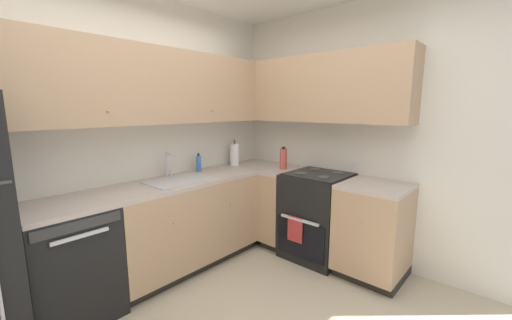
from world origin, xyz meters
name	(u,v)px	position (x,y,z in m)	size (l,w,h in m)	color
wall_back	(123,138)	(0.00, 1.49, 1.31)	(3.64, 0.05, 2.63)	silver
wall_right	(359,135)	(1.80, 0.00, 1.31)	(0.05, 3.02, 2.63)	silver
dishwasher	(69,263)	(-0.63, 1.16, 0.43)	(0.60, 0.63, 0.87)	black
lower_cabinets_back	(186,224)	(0.42, 1.16, 0.44)	(1.50, 0.62, 0.87)	tan
countertop_back	(184,181)	(0.42, 1.16, 0.88)	(2.70, 0.60, 0.04)	#B7A89E
lower_cabinets_right	(340,223)	(1.47, 0.00, 0.44)	(0.62, 1.47, 0.87)	tan
countertop_right	(342,181)	(1.47, 0.00, 0.88)	(0.60, 1.47, 0.03)	#B7A89E
oven_range	(317,215)	(1.49, 0.28, 0.46)	(0.68, 0.62, 1.05)	black
upper_cabinets_back	(156,87)	(0.26, 1.30, 1.78)	(2.38, 0.34, 0.68)	tan
upper_cabinets_right	(314,89)	(1.61, 0.45, 1.78)	(0.32, 2.02, 0.68)	tan
sink	(180,185)	(0.36, 1.13, 0.86)	(0.61, 0.40, 0.10)	#B7B7BC
faucet	(168,163)	(0.36, 1.34, 1.05)	(0.07, 0.16, 0.25)	silver
soap_bottle	(199,163)	(0.75, 1.34, 0.99)	(0.06, 0.06, 0.20)	#3F72BF
paper_towel_roll	(235,154)	(1.28, 1.32, 1.03)	(0.11, 0.11, 0.32)	white
oil_bottle	(283,159)	(1.47, 0.73, 1.02)	(0.08, 0.08, 0.26)	#BF4C3F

